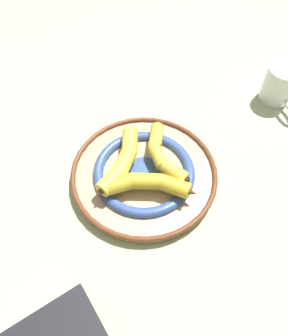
{
  "coord_description": "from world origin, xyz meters",
  "views": [
    {
      "loc": [
        -0.24,
        0.39,
        0.65
      ],
      "look_at": [
        -0.02,
        0.04,
        0.04
      ],
      "focal_mm": 35.0,
      "sensor_mm": 36.0,
      "label": 1
    }
  ],
  "objects_px": {
    "banana_b": "(162,153)",
    "banana_c": "(148,184)",
    "decorative_bowl": "(144,174)",
    "banana_a": "(121,163)",
    "coffee_mug": "(280,85)"
  },
  "relations": [
    {
      "from": "decorative_bowl",
      "to": "banana_c",
      "type": "distance_m",
      "value": 0.06
    },
    {
      "from": "banana_b",
      "to": "banana_c",
      "type": "distance_m",
      "value": 0.09
    },
    {
      "from": "decorative_bowl",
      "to": "banana_b",
      "type": "height_order",
      "value": "banana_b"
    },
    {
      "from": "banana_c",
      "to": "coffee_mug",
      "type": "relative_size",
      "value": 1.52
    },
    {
      "from": "banana_a",
      "to": "decorative_bowl",
      "type": "bearing_deg",
      "value": -76.17
    },
    {
      "from": "banana_b",
      "to": "coffee_mug",
      "type": "height_order",
      "value": "coffee_mug"
    },
    {
      "from": "decorative_bowl",
      "to": "banana_a",
      "type": "height_order",
      "value": "banana_a"
    },
    {
      "from": "decorative_bowl",
      "to": "banana_b",
      "type": "xyz_separation_m",
      "value": [
        -0.02,
        -0.05,
        0.03
      ]
    },
    {
      "from": "banana_b",
      "to": "coffee_mug",
      "type": "distance_m",
      "value": 0.39
    },
    {
      "from": "banana_c",
      "to": "coffee_mug",
      "type": "bearing_deg",
      "value": -136.79
    },
    {
      "from": "banana_c",
      "to": "coffee_mug",
      "type": "height_order",
      "value": "coffee_mug"
    },
    {
      "from": "coffee_mug",
      "to": "banana_c",
      "type": "bearing_deg",
      "value": -69.92
    },
    {
      "from": "banana_a",
      "to": "banana_b",
      "type": "bearing_deg",
      "value": -53.02
    },
    {
      "from": "decorative_bowl",
      "to": "coffee_mug",
      "type": "height_order",
      "value": "coffee_mug"
    },
    {
      "from": "banana_b",
      "to": "coffee_mug",
      "type": "xyz_separation_m",
      "value": [
        -0.15,
        -0.36,
        -0.0
      ]
    }
  ]
}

